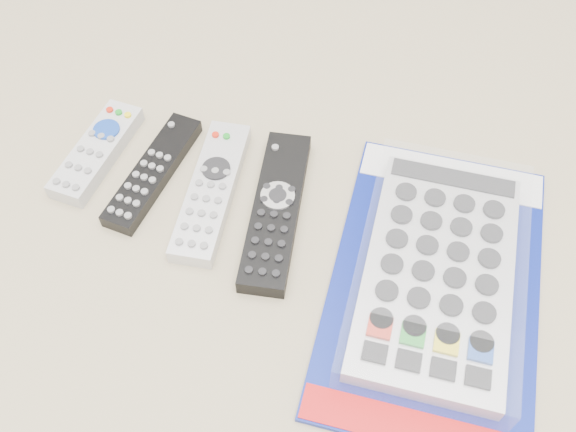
% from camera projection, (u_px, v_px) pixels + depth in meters
% --- Properties ---
extents(remote_small_grey, '(0.07, 0.16, 0.02)m').
position_uv_depth(remote_small_grey, '(97.00, 151.00, 0.80)').
color(remote_small_grey, '#B2B2B4').
rests_on(remote_small_grey, ground).
extents(remote_slim_black, '(0.07, 0.19, 0.02)m').
position_uv_depth(remote_slim_black, '(153.00, 172.00, 0.79)').
color(remote_slim_black, black).
rests_on(remote_slim_black, ground).
extents(remote_silver_dvd, '(0.06, 0.21, 0.02)m').
position_uv_depth(remote_silver_dvd, '(212.00, 191.00, 0.77)').
color(remote_silver_dvd, silver).
rests_on(remote_silver_dvd, ground).
extents(remote_large_black, '(0.07, 0.23, 0.02)m').
position_uv_depth(remote_large_black, '(276.00, 210.00, 0.75)').
color(remote_large_black, black).
rests_on(remote_large_black, ground).
extents(jumbo_remote_packaged, '(0.23, 0.37, 0.05)m').
position_uv_depth(jumbo_remote_packaged, '(438.00, 272.00, 0.69)').
color(jumbo_remote_packaged, navy).
rests_on(jumbo_remote_packaged, ground).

